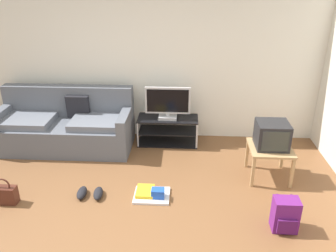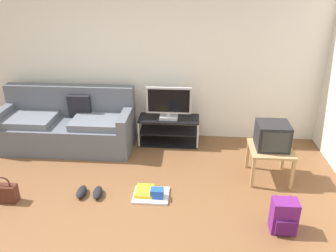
# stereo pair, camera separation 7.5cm
# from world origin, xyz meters

# --- Properties ---
(ground_plane) EXTENTS (9.00, 9.80, 0.02)m
(ground_plane) POSITION_xyz_m (0.00, 0.00, -0.01)
(ground_plane) COLOR brown
(wall_back) EXTENTS (9.00, 0.10, 2.70)m
(wall_back) POSITION_xyz_m (0.00, 2.45, 1.35)
(wall_back) COLOR silver
(wall_back) RESTS_ON ground_plane
(couch) EXTENTS (2.10, 0.86, 0.93)m
(couch) POSITION_xyz_m (-1.03, 1.90, 0.34)
(couch) COLOR #565B66
(couch) RESTS_ON ground_plane
(tv_stand) EXTENTS (0.97, 0.42, 0.44)m
(tv_stand) POSITION_xyz_m (0.59, 2.10, 0.22)
(tv_stand) COLOR black
(tv_stand) RESTS_ON ground_plane
(flat_tv) EXTENTS (0.71, 0.22, 0.52)m
(flat_tv) POSITION_xyz_m (0.59, 2.08, 0.70)
(flat_tv) COLOR #B2B2B7
(flat_tv) RESTS_ON tv_stand
(side_table) EXTENTS (0.56, 0.56, 0.46)m
(side_table) POSITION_xyz_m (2.02, 1.15, 0.39)
(side_table) COLOR tan
(side_table) RESTS_ON ground_plane
(crt_tv) EXTENTS (0.41, 0.39, 0.34)m
(crt_tv) POSITION_xyz_m (2.02, 1.17, 0.63)
(crt_tv) COLOR #232326
(crt_tv) RESTS_ON side_table
(backpack) EXTENTS (0.27, 0.27, 0.38)m
(backpack) POSITION_xyz_m (1.98, 0.08, 0.19)
(backpack) COLOR #661E70
(backpack) RESTS_ON ground_plane
(handbag) EXTENTS (0.30, 0.13, 0.35)m
(handbag) POSITION_xyz_m (-1.29, 0.36, 0.12)
(handbag) COLOR #4C2319
(handbag) RESTS_ON ground_plane
(sneakers_pair) EXTENTS (0.35, 0.28, 0.09)m
(sneakers_pair) POSITION_xyz_m (-0.30, 0.56, 0.04)
(sneakers_pair) COLOR black
(sneakers_pair) RESTS_ON ground_plane
(floor_tray) EXTENTS (0.44, 0.36, 0.14)m
(floor_tray) POSITION_xyz_m (0.47, 0.59, 0.04)
(floor_tray) COLOR silver
(floor_tray) RESTS_ON ground_plane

